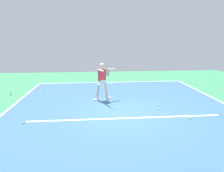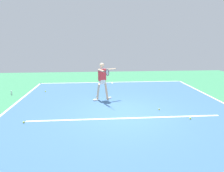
{
  "view_description": "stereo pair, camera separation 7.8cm",
  "coord_description": "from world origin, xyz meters",
  "px_view_note": "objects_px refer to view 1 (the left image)",
  "views": [
    {
      "loc": [
        1.13,
        7.31,
        2.86
      ],
      "look_at": [
        0.39,
        -0.98,
        0.9
      ],
      "focal_mm": 32.05,
      "sensor_mm": 36.0,
      "label": 1
    },
    {
      "loc": [
        1.06,
        7.32,
        2.86
      ],
      "look_at": [
        0.39,
        -0.98,
        0.9
      ],
      "focal_mm": 32.05,
      "sensor_mm": 36.0,
      "label": 2
    }
  ],
  "objects_px": {
    "tennis_ball_near_service_line": "(45,92)",
    "water_bottle": "(11,93)",
    "tennis_player": "(102,79)",
    "tennis_ball_by_sideline": "(24,123)",
    "tennis_ball_far_corner": "(190,118)",
    "tennis_ball_near_player": "(159,109)"
  },
  "relations": [
    {
      "from": "tennis_player",
      "to": "tennis_ball_far_corner",
      "type": "distance_m",
      "value": 4.21
    },
    {
      "from": "tennis_ball_far_corner",
      "to": "tennis_player",
      "type": "bearing_deg",
      "value": -40.58
    },
    {
      "from": "tennis_player",
      "to": "tennis_ball_by_sideline",
      "type": "height_order",
      "value": "tennis_player"
    },
    {
      "from": "tennis_ball_near_service_line",
      "to": "water_bottle",
      "type": "distance_m",
      "value": 1.7
    },
    {
      "from": "tennis_ball_near_player",
      "to": "water_bottle",
      "type": "xyz_separation_m",
      "value": [
        7.04,
        -2.9,
        0.08
      ]
    },
    {
      "from": "tennis_player",
      "to": "tennis_ball_near_player",
      "type": "bearing_deg",
      "value": 121.43
    },
    {
      "from": "tennis_ball_near_service_line",
      "to": "tennis_ball_near_player",
      "type": "xyz_separation_m",
      "value": [
        -5.4,
        3.34,
        0.0
      ]
    },
    {
      "from": "tennis_player",
      "to": "tennis_ball_near_service_line",
      "type": "distance_m",
      "value": 3.7
    },
    {
      "from": "tennis_player",
      "to": "tennis_ball_near_player",
      "type": "height_order",
      "value": "tennis_player"
    },
    {
      "from": "tennis_player",
      "to": "tennis_ball_near_service_line",
      "type": "height_order",
      "value": "tennis_player"
    },
    {
      "from": "tennis_ball_by_sideline",
      "to": "water_bottle",
      "type": "relative_size",
      "value": 0.3
    },
    {
      "from": "tennis_ball_far_corner",
      "to": "water_bottle",
      "type": "distance_m",
      "value": 8.81
    },
    {
      "from": "tennis_ball_by_sideline",
      "to": "tennis_ball_far_corner",
      "type": "relative_size",
      "value": 1.0
    },
    {
      "from": "tennis_player",
      "to": "water_bottle",
      "type": "relative_size",
      "value": 8.16
    },
    {
      "from": "tennis_ball_by_sideline",
      "to": "water_bottle",
      "type": "bearing_deg",
      "value": -63.36
    },
    {
      "from": "tennis_ball_far_corner",
      "to": "tennis_ball_near_player",
      "type": "bearing_deg",
      "value": -51.46
    },
    {
      "from": "tennis_ball_far_corner",
      "to": "water_bottle",
      "type": "bearing_deg",
      "value": -26.63
    },
    {
      "from": "water_bottle",
      "to": "tennis_ball_near_service_line",
      "type": "bearing_deg",
      "value": -165.18
    },
    {
      "from": "water_bottle",
      "to": "tennis_ball_far_corner",
      "type": "bearing_deg",
      "value": 153.37
    },
    {
      "from": "tennis_ball_near_player",
      "to": "tennis_ball_far_corner",
      "type": "height_order",
      "value": "same"
    },
    {
      "from": "tennis_ball_near_service_line",
      "to": "tennis_player",
      "type": "bearing_deg",
      "value": 151.14
    },
    {
      "from": "tennis_player",
      "to": "tennis_ball_near_service_line",
      "type": "bearing_deg",
      "value": -52.04
    }
  ]
}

